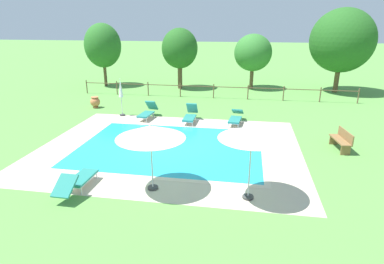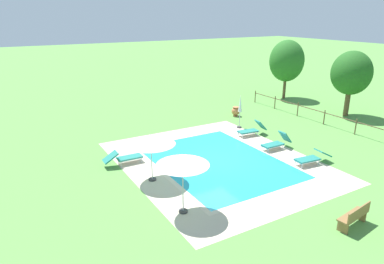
% 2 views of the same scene
% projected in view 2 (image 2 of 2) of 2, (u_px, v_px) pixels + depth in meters
% --- Properties ---
extents(ground_plane, '(160.00, 160.00, 0.00)m').
position_uv_depth(ground_plane, '(217.00, 161.00, 18.49)').
color(ground_plane, '#599342').
extents(pool_deck_paving, '(11.51, 9.40, 0.01)m').
position_uv_depth(pool_deck_paving, '(217.00, 161.00, 18.48)').
color(pool_deck_paving, beige).
rests_on(pool_deck_paving, ground).
extents(swimming_pool_water, '(8.08, 5.97, 0.01)m').
position_uv_depth(swimming_pool_water, '(217.00, 161.00, 18.48)').
color(swimming_pool_water, '#23A8C1').
rests_on(swimming_pool_water, ground).
extents(pool_coping_rim, '(8.56, 6.45, 0.01)m').
position_uv_depth(pool_coping_rim, '(217.00, 161.00, 18.48)').
color(pool_coping_rim, beige).
rests_on(pool_coping_rim, ground).
extents(sun_lounger_north_near_steps, '(0.60, 1.86, 0.98)m').
position_uv_depth(sun_lounger_north_near_steps, '(276.00, 142.00, 20.06)').
color(sun_lounger_north_near_steps, '#237A70').
rests_on(sun_lounger_north_near_steps, ground).
extents(sun_lounger_north_mid, '(0.64, 2.05, 0.78)m').
position_uv_depth(sun_lounger_north_mid, '(124.00, 157.00, 18.05)').
color(sun_lounger_north_mid, '#237A70').
rests_on(sun_lounger_north_mid, ground).
extents(sun_lounger_north_far, '(0.78, 1.95, 0.95)m').
position_uv_depth(sun_lounger_north_far, '(252.00, 130.00, 22.31)').
color(sun_lounger_north_far, '#237A70').
rests_on(sun_lounger_north_far, ground).
extents(sun_lounger_north_end, '(0.80, 2.11, 0.73)m').
position_uv_depth(sun_lounger_north_end, '(312.00, 158.00, 18.05)').
color(sun_lounger_north_end, '#237A70').
rests_on(sun_lounger_north_end, ground).
extents(patio_umbrella_open_foreground, '(2.05, 2.05, 2.44)m').
position_uv_depth(patio_umbrella_open_foreground, '(183.00, 161.00, 13.04)').
color(patio_umbrella_open_foreground, '#383838').
rests_on(patio_umbrella_open_foreground, ground).
extents(patio_umbrella_open_by_bench, '(2.26, 2.26, 2.29)m').
position_uv_depth(patio_umbrella_open_by_bench, '(151.00, 140.00, 15.74)').
color(patio_umbrella_open_by_bench, '#383838').
rests_on(patio_umbrella_open_by_bench, ground).
extents(patio_umbrella_closed_row_west, '(0.32, 0.32, 2.25)m').
position_uv_depth(patio_umbrella_closed_row_west, '(240.00, 107.00, 23.46)').
color(patio_umbrella_closed_row_west, '#383838').
rests_on(patio_umbrella_closed_row_west, ground).
extents(wooden_bench_lawn_side, '(0.65, 1.55, 0.87)m').
position_uv_depth(wooden_bench_lawn_side, '(355.00, 216.00, 12.66)').
color(wooden_bench_lawn_side, olive).
rests_on(wooden_bench_lawn_side, ground).
extents(terracotta_urn_near_fence, '(0.63, 0.63, 0.73)m').
position_uv_depth(terracotta_urn_near_fence, '(236.00, 111.00, 26.51)').
color(terracotta_urn_near_fence, '#C67547').
rests_on(terracotta_urn_near_fence, ground).
extents(perimeter_fence, '(20.01, 0.08, 1.05)m').
position_uv_depth(perimeter_fence, '(356.00, 125.00, 22.38)').
color(perimeter_fence, brown).
rests_on(perimeter_fence, ground).
extents(tree_west_mid, '(3.07, 3.07, 5.27)m').
position_uv_depth(tree_west_mid, '(287.00, 61.00, 31.12)').
color(tree_west_mid, brown).
rests_on(tree_west_mid, ground).
extents(tree_east_mid, '(2.93, 2.93, 4.90)m').
position_uv_depth(tree_east_mid, '(351.00, 73.00, 25.69)').
color(tree_east_mid, brown).
rests_on(tree_east_mid, ground).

